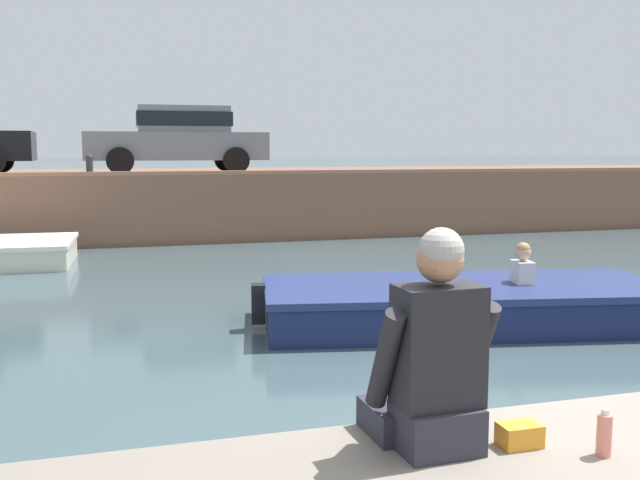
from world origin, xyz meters
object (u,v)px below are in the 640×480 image
at_px(mooring_bollard_mid, 90,164).
at_px(bottle_drink, 604,434).
at_px(car_left_inner_grey, 179,137).
at_px(motorboat_passing, 483,304).
at_px(person_seated_left, 433,363).

bearing_deg(mooring_bollard_mid, bottle_drink, -79.89).
distance_m(car_left_inner_grey, mooring_bollard_mid, 2.45).
bearing_deg(bottle_drink, car_left_inner_grey, 91.58).
relative_size(car_left_inner_grey, bottle_drink, 20.45).
xyz_separation_m(motorboat_passing, car_left_inner_grey, (-2.62, 9.78, 2.12)).
height_order(mooring_bollard_mid, person_seated_left, mooring_bollard_mid).
bearing_deg(car_left_inner_grey, mooring_bollard_mid, -147.41).
distance_m(car_left_inner_grey, bottle_drink, 14.83).
distance_m(motorboat_passing, mooring_bollard_mid, 9.79).
xyz_separation_m(motorboat_passing, person_seated_left, (-2.87, -4.68, 0.89)).
height_order(car_left_inner_grey, bottle_drink, car_left_inner_grey).
xyz_separation_m(car_left_inner_grey, mooring_bollard_mid, (-2.00, -1.28, -0.61)).
distance_m(mooring_bollard_mid, bottle_drink, 13.72).
xyz_separation_m(mooring_bollard_mid, person_seated_left, (1.75, -13.18, -0.62)).
bearing_deg(mooring_bollard_mid, car_left_inner_grey, 32.59).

